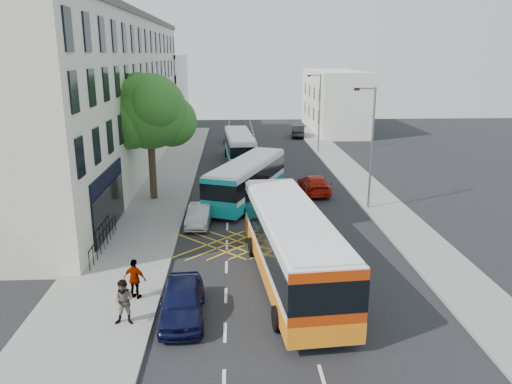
{
  "coord_description": "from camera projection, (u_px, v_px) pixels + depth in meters",
  "views": [
    {
      "loc": [
        -2.84,
        -19.78,
        10.18
      ],
      "look_at": [
        -1.45,
        8.87,
        2.2
      ],
      "focal_mm": 35.0,
      "sensor_mm": 36.0,
      "label": 1
    }
  ],
  "objects": [
    {
      "name": "pavement_right",
      "position": [
        373.0,
        196.0,
        36.66
      ],
      "size": [
        3.0,
        70.0,
        0.15
      ],
      "primitive_type": "cube",
      "color": "gray",
      "rests_on": "ground"
    },
    {
      "name": "distant_car_grey",
      "position": [
        234.0,
        137.0,
        59.03
      ],
      "size": [
        2.71,
        5.05,
        1.35
      ],
      "primitive_type": "imported",
      "rotation": [
        0.0,
        0.0,
        -0.1
      ],
      "color": "#3D3E44",
      "rests_on": "ground"
    },
    {
      "name": "lamp_far",
      "position": [
        319.0,
        109.0,
        51.74
      ],
      "size": [
        1.45,
        0.15,
        8.0
      ],
      "color": "slate",
      "rests_on": "pavement_right"
    },
    {
      "name": "building_right",
      "position": [
        334.0,
        101.0,
        67.53
      ],
      "size": [
        6.0,
        18.0,
        8.0
      ],
      "primitive_type": "cube",
      "color": "silver",
      "rests_on": "ground"
    },
    {
      "name": "bus_mid",
      "position": [
        247.0,
        180.0,
        35.27
      ],
      "size": [
        6.17,
        10.65,
        2.95
      ],
      "rotation": [
        0.0,
        0.0,
        -0.38
      ],
      "color": "silver",
      "rests_on": "ground"
    },
    {
      "name": "ground",
      "position": [
        299.0,
        294.0,
        21.89
      ],
      "size": [
        120.0,
        120.0,
        0.0
      ],
      "primitive_type": "plane",
      "color": "black",
      "rests_on": "ground"
    },
    {
      "name": "lamp_near",
      "position": [
        371.0,
        142.0,
        32.5
      ],
      "size": [
        1.45,
        0.15,
        8.0
      ],
      "color": "slate",
      "rests_on": "pavement_right"
    },
    {
      "name": "bus_far",
      "position": [
        239.0,
        147.0,
        47.97
      ],
      "size": [
        2.99,
        10.31,
        2.86
      ],
      "rotation": [
        0.0,
        0.0,
        0.06
      ],
      "color": "silver",
      "rests_on": "ground"
    },
    {
      "name": "pedestrian_near",
      "position": [
        125.0,
        302.0,
        18.94
      ],
      "size": [
        0.92,
        0.73,
        1.82
      ],
      "primitive_type": "imported",
      "rotation": [
        0.0,
        0.0,
        -0.05
      ],
      "color": "gray",
      "rests_on": "pavement_left"
    },
    {
      "name": "pavement_left",
      "position": [
        154.0,
        199.0,
        35.91
      ],
      "size": [
        5.0,
        70.0,
        0.15
      ],
      "primitive_type": "cube",
      "color": "gray",
      "rests_on": "ground"
    },
    {
      "name": "terrace_far",
      "position": [
        155.0,
        90.0,
        72.82
      ],
      "size": [
        8.0,
        20.0,
        10.0
      ],
      "primitive_type": "cube",
      "color": "silver",
      "rests_on": "ground"
    },
    {
      "name": "railings",
      "position": [
        104.0,
        239.0,
        26.35
      ],
      "size": [
        0.08,
        5.6,
        1.14
      ],
      "primitive_type": null,
      "color": "black",
      "rests_on": "pavement_left"
    },
    {
      "name": "pedestrian_far",
      "position": [
        135.0,
        279.0,
        20.97
      ],
      "size": [
        1.11,
        0.75,
        1.75
      ],
      "primitive_type": "imported",
      "rotation": [
        0.0,
        0.0,
        2.79
      ],
      "color": "gray",
      "rests_on": "pavement_left"
    },
    {
      "name": "bus_near",
      "position": [
        292.0,
        245.0,
        22.56
      ],
      "size": [
        3.88,
        12.34,
        3.41
      ],
      "rotation": [
        0.0,
        0.0,
        0.09
      ],
      "color": "silver",
      "rests_on": "ground"
    },
    {
      "name": "red_hatchback",
      "position": [
        314.0,
        184.0,
        37.6
      ],
      "size": [
        2.06,
        4.79,
        1.37
      ],
      "primitive_type": "imported",
      "rotation": [
        0.0,
        0.0,
        3.17
      ],
      "color": "#A21206",
      "rests_on": "ground"
    },
    {
      "name": "motorbike",
      "position": [
        292.0,
        305.0,
        18.88
      ],
      "size": [
        0.72,
        2.4,
        2.13
      ],
      "rotation": [
        0.0,
        0.0,
        -0.04
      ],
      "color": "black",
      "rests_on": "ground"
    },
    {
      "name": "terrace_main",
      "position": [
        102.0,
        95.0,
        42.99
      ],
      "size": [
        8.3,
        45.0,
        13.5
      ],
      "color": "beige",
      "rests_on": "ground"
    },
    {
      "name": "parked_car_silver",
      "position": [
        199.0,
        215.0,
        30.55
      ],
      "size": [
        1.58,
        3.9,
        1.26
      ],
      "primitive_type": "imported",
      "rotation": [
        0.0,
        0.0,
        -0.06
      ],
      "color": "#9EA1A6",
      "rests_on": "ground"
    },
    {
      "name": "distant_car_dark",
      "position": [
        298.0,
        131.0,
        62.89
      ],
      "size": [
        2.08,
        4.6,
        1.47
      ],
      "primitive_type": "imported",
      "rotation": [
        0.0,
        0.0,
        3.02
      ],
      "color": "black",
      "rests_on": "ground"
    },
    {
      "name": "street_tree",
      "position": [
        149.0,
        112.0,
        34.21
      ],
      "size": [
        6.3,
        5.7,
        8.8
      ],
      "color": "#382619",
      "rests_on": "pavement_left"
    },
    {
      "name": "parked_car_blue",
      "position": [
        182.0,
        301.0,
        19.71
      ],
      "size": [
        1.91,
        4.39,
        1.47
      ],
      "primitive_type": "imported",
      "rotation": [
        0.0,
        0.0,
        0.04
      ],
      "color": "black",
      "rests_on": "ground"
    }
  ]
}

